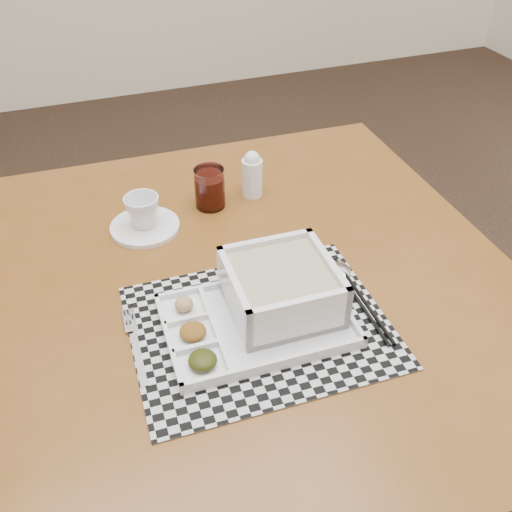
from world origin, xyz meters
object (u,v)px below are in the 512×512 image
Objects in this scene: dining_table at (234,312)px; serving_tray at (273,298)px; cup at (143,211)px; juice_glass at (210,189)px; creamer_bottle at (252,174)px.

dining_table is 3.49× the size of serving_tray.
juice_glass is (0.16, 0.04, -0.00)m from cup.
creamer_bottle is (0.10, 0.39, 0.01)m from serving_tray.
creamer_bottle reaches higher than dining_table.
juice_glass is at bearing 82.45° from dining_table.
dining_table is 15.10× the size of cup.
juice_glass is 0.11m from creamer_bottle.
dining_table is at bearing -97.55° from juice_glass.
cup is 0.67× the size of creamer_bottle.
cup is 0.16m from juice_glass.
dining_table is 0.30m from juice_glass.
serving_tray is (0.04, -0.11, 0.13)m from dining_table.
serving_tray is 0.38m from cup.
juice_glass reaches higher than dining_table.
creamer_bottle is (0.14, 0.28, 0.14)m from dining_table.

